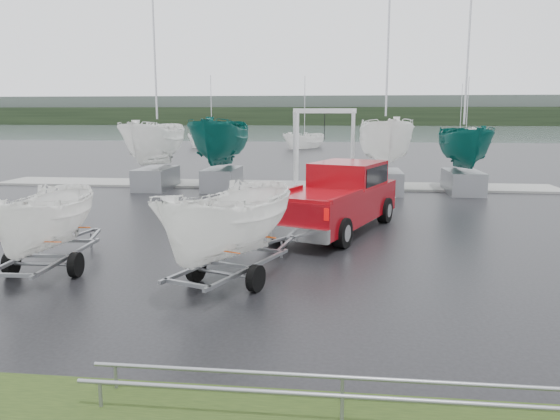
# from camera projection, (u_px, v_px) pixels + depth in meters

# --- Properties ---
(ground_plane) EXTENTS (120.00, 120.00, 0.00)m
(ground_plane) POSITION_uv_depth(u_px,v_px,m) (213.00, 240.00, 16.91)
(ground_plane) COLOR black
(ground_plane) RESTS_ON ground
(lake) EXTENTS (300.00, 300.00, 0.00)m
(lake) POSITION_uv_depth(u_px,v_px,m) (325.00, 132.00, 114.73)
(lake) COLOR slate
(lake) RESTS_ON ground
(dock) EXTENTS (30.00, 3.00, 0.12)m
(dock) POSITION_uv_depth(u_px,v_px,m) (269.00, 185.00, 29.62)
(dock) COLOR gray
(dock) RESTS_ON ground
(treeline) EXTENTS (300.00, 8.00, 6.00)m
(treeline) POSITION_uv_depth(u_px,v_px,m) (332.00, 116.00, 182.68)
(treeline) COLOR black
(treeline) RESTS_ON ground
(far_hill) EXTENTS (300.00, 6.00, 10.00)m
(far_hill) POSITION_uv_depth(u_px,v_px,m) (333.00, 110.00, 190.15)
(far_hill) COLOR #4C5651
(far_hill) RESTS_ON ground
(pickup_truck) EXTENTS (4.46, 7.01, 2.21)m
(pickup_truck) POSITION_uv_depth(u_px,v_px,m) (339.00, 195.00, 18.32)
(pickup_truck) COLOR maroon
(pickup_truck) RESTS_ON ground
(trailer_hitched) EXTENTS (2.38, 3.78, 5.26)m
(trailer_hitched) POSITION_uv_depth(u_px,v_px,m) (228.00, 160.00, 12.03)
(trailer_hitched) COLOR gray
(trailer_hitched) RESTS_ON ground
(trailer_parked) EXTENTS (1.81, 3.65, 4.76)m
(trailer_parked) POSITION_uv_depth(u_px,v_px,m) (40.00, 168.00, 12.86)
(trailer_parked) COLOR gray
(trailer_parked) RESTS_ON ground
(boat_hoist) EXTENTS (3.30, 2.18, 4.12)m
(boat_hoist) POSITION_uv_depth(u_px,v_px,m) (324.00, 136.00, 28.83)
(boat_hoist) COLOR silver
(boat_hoist) RESTS_ON ground
(keelboat_0) EXTENTS (2.41, 3.20, 10.58)m
(keelboat_0) POSITION_uv_depth(u_px,v_px,m) (154.00, 114.00, 27.64)
(keelboat_0) COLOR gray
(keelboat_0) RESTS_ON ground
(keelboat_1) EXTENTS (2.55, 3.20, 7.88)m
(keelboat_1) POSITION_uv_depth(u_px,v_px,m) (221.00, 110.00, 27.41)
(keelboat_1) COLOR gray
(keelboat_1) RESTS_ON ground
(keelboat_2) EXTENTS (2.56, 3.20, 10.74)m
(keelboat_2) POSITION_uv_depth(u_px,v_px,m) (387.00, 109.00, 26.28)
(keelboat_2) COLOR gray
(keelboat_2) RESTS_ON ground
(keelboat_3) EXTENTS (2.18, 3.20, 10.35)m
(keelboat_3) POSITION_uv_depth(u_px,v_px,m) (466.00, 122.00, 26.26)
(keelboat_3) COLOR gray
(keelboat_3) RESTS_ON ground
(mast_rack_2) EXTENTS (7.00, 0.56, 0.06)m
(mast_rack_2) POSITION_uv_depth(u_px,v_px,m) (342.00, 386.00, 7.10)
(mast_rack_2) COLOR gray
(mast_rack_2) RESTS_ON ground
(moored_boat_0) EXTENTS (3.25, 3.21, 11.29)m
(moored_boat_0) POSITION_uv_depth(u_px,v_px,m) (212.00, 149.00, 61.03)
(moored_boat_0) COLOR white
(moored_boat_0) RESTS_ON ground
(moored_boat_1) EXTENTS (3.82, 3.85, 11.77)m
(moored_boat_1) POSITION_uv_depth(u_px,v_px,m) (304.00, 148.00, 61.95)
(moored_boat_1) COLOR white
(moored_boat_1) RESTS_ON ground
(moored_boat_2) EXTENTS (2.98, 3.02, 11.06)m
(moored_boat_2) POSITION_uv_depth(u_px,v_px,m) (465.00, 147.00, 63.07)
(moored_boat_2) COLOR white
(moored_boat_2) RESTS_ON ground
(moored_boat_3) EXTENTS (4.05, 4.05, 11.76)m
(moored_boat_3) POSITION_uv_depth(u_px,v_px,m) (459.00, 141.00, 77.98)
(moored_boat_3) COLOR white
(moored_boat_3) RESTS_ON ground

